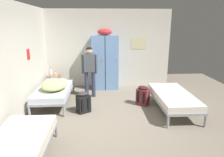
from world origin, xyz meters
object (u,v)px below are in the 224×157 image
person_traveler (90,67)px  water_bottle (51,71)px  locker_bank (105,61)px  bed_left_rear (54,91)px  backpack_maroon (143,96)px  shelf_unit (54,81)px  bed_right (173,97)px  lotion_bottle (55,73)px  backpack_black (83,102)px  bed_left_front (16,148)px  bedding_heap (54,85)px

person_traveler → water_bottle: 1.51m
locker_bank → water_bottle: (-1.82, -0.15, -0.29)m
bed_left_rear → backpack_maroon: (2.51, -0.25, -0.12)m
locker_bank → shelf_unit: size_ratio=3.63×
shelf_unit → bed_left_rear: (0.25, -1.15, 0.04)m
bed_right → water_bottle: 4.01m
lotion_bottle → backpack_maroon: size_ratio=0.23×
shelf_unit → person_traveler: 1.53m
backpack_black → backpack_maroon: bearing=13.9°
person_traveler → bed_left_front: bearing=-107.0°
bed_left_rear → person_traveler: person_traveler is taller
bed_left_front → lotion_bottle: bearing=92.7°
bedding_heap → backpack_maroon: size_ratio=1.49×
bed_left_front → backpack_maroon: (2.51, 2.51, -0.12)m
shelf_unit → backpack_maroon: (2.76, -1.40, -0.09)m
locker_bank → bed_right: bearing=-50.0°
bed_left_rear → water_bottle: size_ratio=7.88×
shelf_unit → locker_bank: bearing=5.6°
bed_right → water_bottle: size_ratio=7.88×
person_traveler → backpack_black: (-0.13, -1.15, -0.68)m
person_traveler → backpack_maroon: size_ratio=2.82×
lotion_bottle → water_bottle: bearing=158.2°
bedding_heap → backpack_maroon: (2.45, -0.02, -0.36)m
bed_right → backpack_maroon: backpack_maroon is taller
bed_right → person_traveler: size_ratio=1.22×
bed_left_front → lotion_bottle: size_ratio=14.86×
shelf_unit → bedding_heap: 1.45m
water_bottle → backpack_maroon: size_ratio=0.44×
shelf_unit → backpack_maroon: bearing=-26.9°
bed_left_front → water_bottle: (-0.33, 3.93, 0.30)m
shelf_unit → bed_right: (3.45, -1.86, 0.04)m
bed_left_front → bed_left_rear: bearing=90.0°
bed_left_front → backpack_black: 2.28m
shelf_unit → backpack_black: bearing=-58.2°
locker_bank → backpack_maroon: 2.01m
locker_bank → backpack_maroon: (1.02, -1.57, -0.71)m
bed_left_front → bed_left_rear: size_ratio=1.00×
bed_left_front → backpack_black: backpack_black is taller
shelf_unit → bed_left_front: (0.25, -3.91, 0.04)m
shelf_unit → person_traveler: (1.25, -0.66, 0.59)m
backpack_maroon → bed_left_rear: bearing=174.3°
lotion_bottle → backpack_maroon: bearing=-26.8°
bed_right → bed_left_front: bearing=-147.4°
locker_bank → water_bottle: size_ratio=8.58×
bed_right → backpack_maroon: (-0.69, 0.46, -0.12)m
bed_left_rear → person_traveler: 1.24m
bed_right → bed_left_rear: (-3.20, 0.71, 0.00)m
water_bottle → backpack_maroon: water_bottle is taller
water_bottle → shelf_unit: bearing=-14.0°
bed_left_front → person_traveler: (1.00, 3.25, 0.56)m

